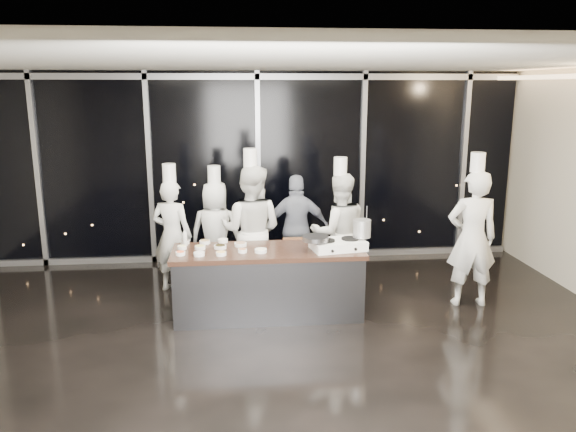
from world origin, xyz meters
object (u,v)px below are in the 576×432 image
Objects in this scene: chef_center at (251,230)px; chef_right at (339,232)px; frying_pan at (315,238)px; chef_left at (216,232)px; chef_far_left at (172,235)px; chef_side at (472,237)px; stove at (338,244)px; stock_pot at (362,228)px; demo_counter at (268,282)px; guest at (297,228)px.

chef_right is at bearing -161.86° from chef_center.
chef_left is (-1.29, 1.43, -0.26)m from frying_pan.
chef_side reaches higher than chef_far_left.
chef_center is 1.27m from chef_right.
frying_pan is 0.29× the size of chef_side.
stove is at bearing -0.20° from frying_pan.
stove is 0.95m from chef_right.
stock_pot is 2.36m from chef_left.
chef_left is at bearing -24.69° from chef_center.
chef_left is at bearing -14.92° from chef_side.
chef_right is 1.84m from chef_side.
chef_far_left is 0.95× the size of chef_right.
guest is (0.53, 1.33, 0.37)m from demo_counter.
demo_counter is 0.97m from chef_center.
stove is 1.47m from guest.
stock_pot is (0.32, 0.06, 0.19)m from stove.
chef_right is (0.55, -0.49, 0.05)m from guest.
chef_far_left is at bearing -8.72° from chef_right.
chef_right reaches higher than demo_counter.
chef_right is at bearing 68.48° from stove.
stove is 0.44× the size of guest.
chef_side is (2.77, 0.10, 0.50)m from demo_counter.
frying_pan is at bearing 167.48° from chef_far_left.
chef_left reaches higher than demo_counter.
chef_left is 0.86× the size of chef_center.
chef_far_left is (-1.92, 1.20, -0.22)m from frying_pan.
chef_side is (2.18, 0.25, -0.11)m from frying_pan.
chef_far_left reaches higher than demo_counter.
chef_side is at bearing -4.13° from stove.
stock_pot is at bearing 166.14° from chef_center.
stock_pot is at bearing 154.60° from chef_left.
chef_right reaches higher than frying_pan.
chef_center reaches higher than demo_counter.
stove is at bearing 106.72° from guest.
chef_right is at bearing 140.67° from guest.
frying_pan is (-0.31, -0.05, 0.10)m from stove.
chef_right reaches higher than chef_far_left.
chef_center reaches higher than chef_left.
chef_side is (4.10, -0.96, 0.11)m from chef_far_left.
chef_right is at bearing 52.98° from frying_pan.
stove is at bearing 75.14° from chef_right.
stove is 2.12m from chef_left.
guest is at bearing 82.14° from frying_pan.
demo_counter is 1.41m from stock_pot.
stock_pot is at bearing 0.01° from stove.
chef_side reaches higher than frying_pan.
chef_right is at bearing -165.71° from chef_far_left.
chef_center is (-1.08, 0.91, -0.01)m from stove.
frying_pan is at bearing 146.21° from chef_center.
chef_far_left is 1.04× the size of chef_left.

